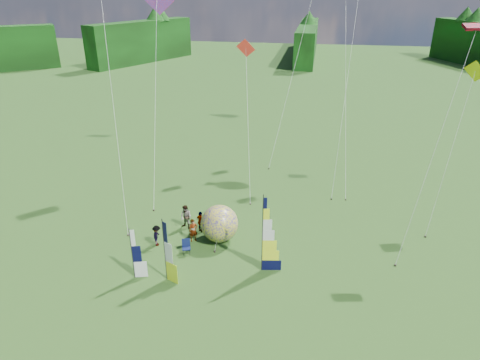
% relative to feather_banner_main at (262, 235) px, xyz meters
% --- Properties ---
extents(ground, '(220.00, 220.00, 0.00)m').
position_rel_feather_banner_main_xyz_m(ground, '(-0.56, -2.87, -2.52)').
color(ground, '#3C5A1E').
rests_on(ground, ground).
extents(treeline_ring, '(210.00, 210.00, 8.00)m').
position_rel_feather_banner_main_xyz_m(treeline_ring, '(-0.56, -2.87, 1.48)').
color(treeline_ring, '#145E13').
rests_on(treeline_ring, ground).
extents(feather_banner_main, '(1.36, 0.32, 5.04)m').
position_rel_feather_banner_main_xyz_m(feather_banner_main, '(0.00, 0.00, 0.00)').
color(feather_banner_main, '#090A32').
rests_on(feather_banner_main, ground).
extents(side_banner_left, '(1.04, 0.55, 4.01)m').
position_rel_feather_banner_main_xyz_m(side_banner_left, '(-5.45, -1.91, -0.51)').
color(side_banner_left, '#ECFA21').
rests_on(side_banner_left, ground).
extents(side_banner_far, '(0.97, 0.37, 3.34)m').
position_rel_feather_banner_main_xyz_m(side_banner_far, '(-7.42, -2.09, -0.85)').
color(side_banner_far, white).
rests_on(side_banner_far, ground).
extents(bol_inflatable, '(3.38, 3.38, 2.56)m').
position_rel_feather_banner_main_xyz_m(bol_inflatable, '(-3.30, 2.89, -1.24)').
color(bol_inflatable, navy).
rests_on(bol_inflatable, ground).
extents(spectator_a, '(0.73, 0.67, 1.67)m').
position_rel_feather_banner_main_xyz_m(spectator_a, '(-5.03, 2.43, -1.69)').
color(spectator_a, '#66594C').
rests_on(spectator_a, ground).
extents(spectator_b, '(0.98, 0.73, 1.80)m').
position_rel_feather_banner_main_xyz_m(spectator_b, '(-6.01, 3.96, -1.62)').
color(spectator_b, '#66594C').
rests_on(spectator_b, ground).
extents(spectator_c, '(0.48, 1.01, 1.50)m').
position_rel_feather_banner_main_xyz_m(spectator_c, '(-7.29, 1.47, -1.77)').
color(spectator_c, '#66594C').
rests_on(spectator_c, ground).
extents(spectator_d, '(0.96, 0.91, 1.60)m').
position_rel_feather_banner_main_xyz_m(spectator_d, '(-4.84, 3.67, -1.72)').
color(spectator_d, '#66594C').
rests_on(spectator_d, ground).
extents(camp_chair, '(0.73, 0.73, 1.00)m').
position_rel_feather_banner_main_xyz_m(camp_chair, '(-5.07, 0.86, -2.02)').
color(camp_chair, '#0C153B').
rests_on(camp_chair, ground).
extents(kite_whale, '(5.86, 16.50, 19.36)m').
position_rel_feather_banner_main_xyz_m(kite_whale, '(4.90, 16.90, 7.16)').
color(kite_whale, black).
rests_on(kite_whale, ground).
extents(kite_rainbow_delta, '(10.54, 14.04, 17.32)m').
position_rel_feather_banner_main_xyz_m(kite_rainbow_delta, '(-9.99, 10.02, 6.14)').
color(kite_rainbow_delta, red).
rests_on(kite_rainbow_delta, ground).
extents(kite_parafoil, '(6.67, 8.79, 15.34)m').
position_rel_feather_banner_main_xyz_m(kite_parafoil, '(9.94, 4.71, 5.15)').
color(kite_parafoil, '#B60016').
rests_on(kite_parafoil, ground).
extents(small_kite_red, '(7.17, 12.34, 12.23)m').
position_rel_feather_banner_main_xyz_m(small_kite_red, '(-2.98, 12.75, 3.60)').
color(small_kite_red, '#F63325').
rests_on(small_kite_red, ground).
extents(small_kite_orange, '(4.18, 12.49, 17.97)m').
position_rel_feather_banner_main_xyz_m(small_kite_orange, '(4.96, 15.22, 6.46)').
color(small_kite_orange, '#FF9D00').
rests_on(small_kite_orange, ground).
extents(small_kite_yellow, '(7.74, 9.17, 11.81)m').
position_rel_feather_banner_main_xyz_m(small_kite_yellow, '(12.02, 8.38, 3.38)').
color(small_kite_yellow, '#FEFF0A').
rests_on(small_kite_yellow, ground).
extents(small_kite_pink, '(7.07, 9.61, 16.83)m').
position_rel_feather_banner_main_xyz_m(small_kite_pink, '(-11.33, 5.57, 5.89)').
color(small_kite_pink, '#DA5494').
rests_on(small_kite_pink, ground).
extents(small_kite_green, '(6.12, 11.32, 16.51)m').
position_rel_feather_banner_main_xyz_m(small_kite_green, '(0.05, 19.95, 5.73)').
color(small_kite_green, green).
rests_on(small_kite_green, ground).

